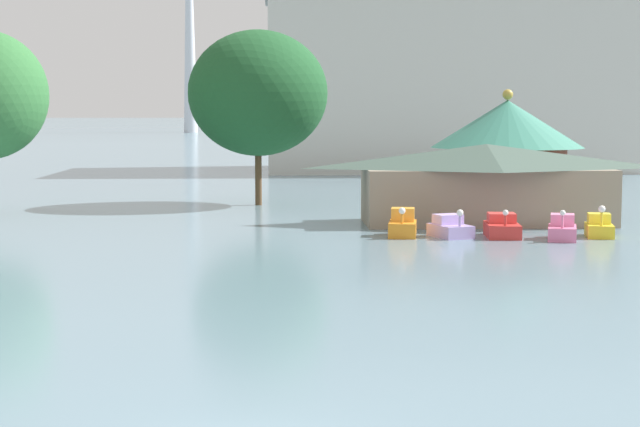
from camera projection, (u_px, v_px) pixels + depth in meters
The scene contains 9 objects.
pedal_boat_orange at pixel (403, 225), 53.71m from camera, with size 1.80×2.67×1.64m.
pedal_boat_lavender at pixel (450, 228), 53.37m from camera, with size 2.32×2.79×1.56m.
pedal_boat_red at pixel (502, 227), 53.47m from camera, with size 1.96×3.12×1.57m.
pedal_boat_pink at pixel (562, 229), 52.35m from camera, with size 2.07×2.88×1.65m.
pedal_boat_yellow at pixel (599, 227), 53.46m from camera, with size 1.76×2.44×1.76m.
boathouse at pixel (486, 182), 59.70m from camera, with size 15.54×6.60×4.71m.
green_roof_pavilion at pixel (507, 149), 66.70m from camera, with size 10.04×10.04×8.08m.
shoreline_tree_mid at pixel (258, 93), 70.78m from camera, with size 9.81×9.81×12.32m.
background_building_block at pixel (446, 80), 113.64m from camera, with size 40.67×19.26×20.22m.
Camera 1 is at (0.67, -18.48, 6.65)m, focal length 56.65 mm.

